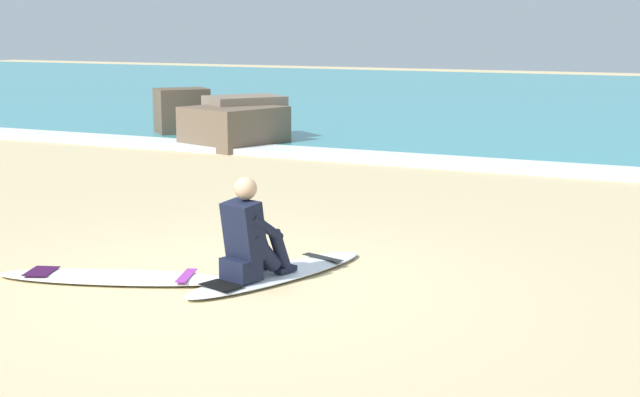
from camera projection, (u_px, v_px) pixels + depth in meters
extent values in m
plane|color=#CCB584|center=(232.00, 286.00, 8.60)|extent=(80.00, 80.00, 0.00)
cube|color=teal|center=(599.00, 102.00, 27.87)|extent=(80.00, 28.00, 0.10)
cube|color=white|center=(472.00, 164.00, 15.68)|extent=(80.00, 0.90, 0.11)
ellipsoid|color=silver|center=(278.00, 273.00, 8.90)|extent=(1.17, 2.32, 0.07)
cube|color=black|center=(323.00, 257.00, 9.35)|extent=(0.49, 0.24, 0.01)
cube|color=black|center=(221.00, 285.00, 8.37)|extent=(0.42, 0.34, 0.01)
cube|color=black|center=(241.00, 269.00, 8.53)|extent=(0.38, 0.34, 0.20)
cylinder|color=black|center=(248.00, 248.00, 8.70)|extent=(0.26, 0.43, 0.43)
cylinder|color=black|center=(263.00, 247.00, 8.86)|extent=(0.19, 0.28, 0.42)
cube|color=black|center=(268.00, 265.00, 8.96)|extent=(0.16, 0.24, 0.05)
cylinder|color=black|center=(263.00, 251.00, 8.57)|extent=(0.26, 0.43, 0.43)
cylinder|color=black|center=(280.00, 250.00, 8.71)|extent=(0.19, 0.28, 0.42)
cube|color=black|center=(286.00, 269.00, 8.80)|extent=(0.16, 0.24, 0.05)
cube|color=black|center=(244.00, 231.00, 8.49)|extent=(0.41, 0.38, 0.57)
sphere|color=tan|center=(246.00, 188.00, 8.44)|extent=(0.21, 0.21, 0.21)
cylinder|color=black|center=(245.00, 223.00, 8.69)|extent=(0.20, 0.40, 0.31)
cylinder|color=black|center=(266.00, 228.00, 8.50)|extent=(0.20, 0.40, 0.31)
ellipsoid|color=white|center=(118.00, 277.00, 8.77)|extent=(2.39, 1.25, 0.07)
cube|color=purple|center=(186.00, 275.00, 8.69)|extent=(0.25, 0.48, 0.01)
cube|color=#351037|center=(41.00, 271.00, 8.84)|extent=(0.35, 0.42, 0.01)
cube|color=#756656|center=(245.00, 120.00, 18.69)|extent=(1.73, 1.80, 0.95)
cube|color=brown|center=(182.00, 113.00, 19.68)|extent=(1.31, 1.32, 1.03)
cube|color=brown|center=(234.00, 127.00, 18.06)|extent=(1.96, 2.03, 0.80)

